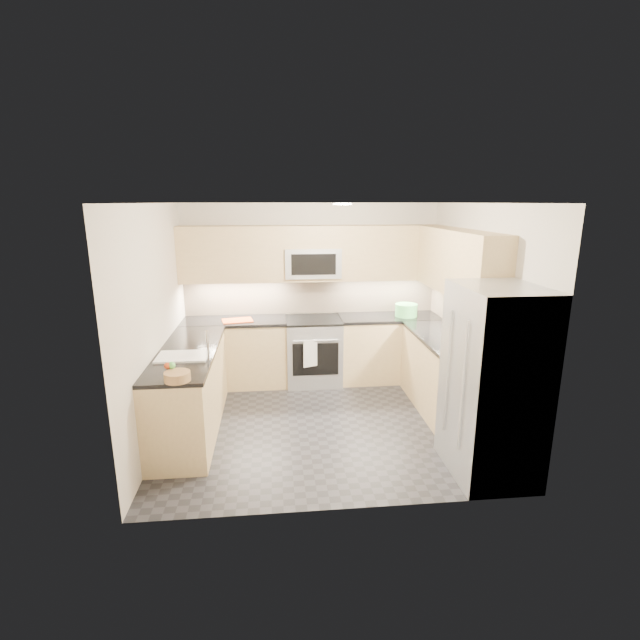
{
  "coord_description": "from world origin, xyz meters",
  "views": [
    {
      "loc": [
        -0.53,
        -4.95,
        2.51
      ],
      "look_at": [
        0.0,
        0.35,
        1.15
      ],
      "focal_mm": 26.0,
      "sensor_mm": 36.0,
      "label": 1
    }
  ],
  "objects_px": {
    "gas_range": "(313,351)",
    "utensil_bowl": "(406,310)",
    "refrigerator": "(493,383)",
    "fruit_basket": "(177,376)",
    "microwave": "(312,263)",
    "cutting_board": "(237,320)"
  },
  "relations": [
    {
      "from": "cutting_board",
      "to": "utensil_bowl",
      "type": "bearing_deg",
      "value": 0.75
    },
    {
      "from": "refrigerator",
      "to": "fruit_basket",
      "type": "bearing_deg",
      "value": 175.36
    },
    {
      "from": "gas_range",
      "to": "utensil_bowl",
      "type": "distance_m",
      "value": 1.44
    },
    {
      "from": "microwave",
      "to": "cutting_board",
      "type": "distance_m",
      "value": 1.3
    },
    {
      "from": "utensil_bowl",
      "to": "cutting_board",
      "type": "distance_m",
      "value": 2.36
    },
    {
      "from": "cutting_board",
      "to": "fruit_basket",
      "type": "xyz_separation_m",
      "value": [
        -0.38,
        -2.15,
        0.04
      ]
    },
    {
      "from": "gas_range",
      "to": "microwave",
      "type": "relative_size",
      "value": 1.2
    },
    {
      "from": "refrigerator",
      "to": "utensil_bowl",
      "type": "relative_size",
      "value": 5.81
    },
    {
      "from": "gas_range",
      "to": "fruit_basket",
      "type": "xyz_separation_m",
      "value": [
        -1.42,
        -2.19,
        0.53
      ]
    },
    {
      "from": "microwave",
      "to": "utensil_bowl",
      "type": "height_order",
      "value": "microwave"
    },
    {
      "from": "refrigerator",
      "to": "utensil_bowl",
      "type": "xyz_separation_m",
      "value": [
        -0.13,
        2.41,
        0.13
      ]
    },
    {
      "from": "microwave",
      "to": "fruit_basket",
      "type": "xyz_separation_m",
      "value": [
        -1.42,
        -2.32,
        -0.72
      ]
    },
    {
      "from": "gas_range",
      "to": "fruit_basket",
      "type": "bearing_deg",
      "value": -123.01
    },
    {
      "from": "cutting_board",
      "to": "microwave",
      "type": "bearing_deg",
      "value": 9.33
    },
    {
      "from": "microwave",
      "to": "utensil_bowl",
      "type": "distance_m",
      "value": 1.48
    },
    {
      "from": "refrigerator",
      "to": "microwave",
      "type": "bearing_deg",
      "value": 119.62
    },
    {
      "from": "fruit_basket",
      "to": "cutting_board",
      "type": "bearing_deg",
      "value": 79.89
    },
    {
      "from": "microwave",
      "to": "gas_range",
      "type": "bearing_deg",
      "value": -90.0
    },
    {
      "from": "gas_range",
      "to": "fruit_basket",
      "type": "distance_m",
      "value": 2.67
    },
    {
      "from": "utensil_bowl",
      "to": "gas_range",
      "type": "bearing_deg",
      "value": 179.34
    },
    {
      "from": "cutting_board",
      "to": "fruit_basket",
      "type": "distance_m",
      "value": 2.18
    },
    {
      "from": "gas_range",
      "to": "refrigerator",
      "type": "height_order",
      "value": "refrigerator"
    }
  ]
}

